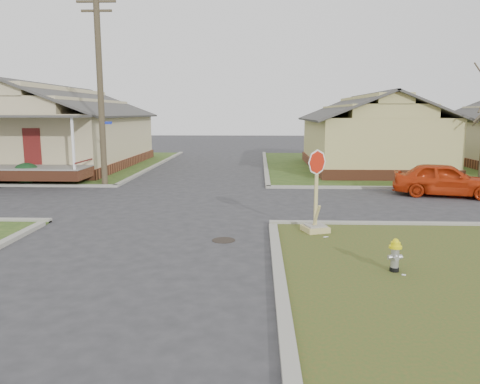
{
  "coord_description": "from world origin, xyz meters",
  "views": [
    {
      "loc": [
        3.15,
        -12.92,
        3.46
      ],
      "look_at": [
        2.59,
        1.0,
        1.1
      ],
      "focal_mm": 35.0,
      "sensor_mm": 36.0,
      "label": 1
    }
  ],
  "objects_px": {
    "utility_pole": "(100,87)",
    "red_sedan": "(445,179)",
    "fire_hydrant": "(395,253)",
    "stop_sign": "(316,214)"
  },
  "relations": [
    {
      "from": "fire_hydrant",
      "to": "red_sedan",
      "type": "relative_size",
      "value": 0.18
    },
    {
      "from": "fire_hydrant",
      "to": "stop_sign",
      "type": "bearing_deg",
      "value": 101.84
    },
    {
      "from": "fire_hydrant",
      "to": "stop_sign",
      "type": "distance_m",
      "value": 3.66
    },
    {
      "from": "red_sedan",
      "to": "fire_hydrant",
      "type": "bearing_deg",
      "value": 169.39
    },
    {
      "from": "fire_hydrant",
      "to": "red_sedan",
      "type": "bearing_deg",
      "value": 54.64
    },
    {
      "from": "red_sedan",
      "to": "utility_pole",
      "type": "bearing_deg",
      "value": 97.72
    },
    {
      "from": "stop_sign",
      "to": "red_sedan",
      "type": "xyz_separation_m",
      "value": [
        6.15,
        6.43,
        0.14
      ]
    },
    {
      "from": "utility_pole",
      "to": "red_sedan",
      "type": "height_order",
      "value": "utility_pole"
    },
    {
      "from": "utility_pole",
      "to": "fire_hydrant",
      "type": "distance_m",
      "value": 16.32
    },
    {
      "from": "utility_pole",
      "to": "fire_hydrant",
      "type": "height_order",
      "value": "utility_pole"
    }
  ]
}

